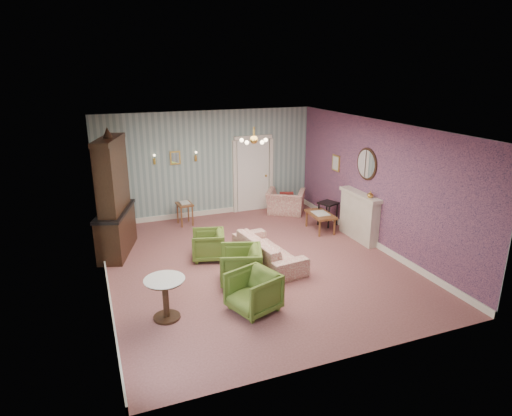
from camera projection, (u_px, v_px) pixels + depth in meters
name	position (u px, v px, depth m)	size (l,w,h in m)	color
floor	(254.00, 263.00, 9.49)	(7.00, 7.00, 0.00)	#915754
ceiling	(254.00, 127.00, 8.60)	(7.00, 7.00, 0.00)	white
wall_back	(208.00, 164.00, 12.15)	(6.00, 6.00, 0.00)	gray
wall_front	(348.00, 268.00, 5.94)	(6.00, 6.00, 0.00)	gray
wall_left	(99.00, 216.00, 8.01)	(7.00, 7.00, 0.00)	gray
wall_right	(377.00, 185.00, 10.08)	(7.00, 7.00, 0.00)	gray
wall_right_floral	(376.00, 185.00, 10.08)	(7.00, 7.00, 0.00)	#B85C72
door	(253.00, 174.00, 12.68)	(1.12, 0.12, 2.16)	white
olive_chair_a	(253.00, 290.00, 7.56)	(0.75, 0.70, 0.77)	#506924
olive_chair_b	(241.00, 264.00, 8.53)	(0.78, 0.73, 0.80)	#506924
olive_chair_c	(208.00, 244.00, 9.62)	(0.68, 0.64, 0.70)	#506924
sofa_chintz	(269.00, 246.00, 9.41)	(1.99, 0.58, 0.78)	#A34142
wingback_chair	(286.00, 198.00, 12.56)	(1.03, 0.67, 0.90)	#A34142
dresser	(113.00, 194.00, 9.64)	(0.57, 1.65, 2.75)	black
fireplace	(359.00, 216.00, 10.66)	(0.30, 1.40, 1.16)	beige
mantel_vase	(370.00, 194.00, 10.09)	(0.15, 0.15, 0.15)	gold
oval_mirror	(367.00, 164.00, 10.30)	(0.04, 0.76, 0.84)	white
framed_print	(336.00, 163.00, 11.58)	(0.04, 0.34, 0.42)	gold
coffee_table	(320.00, 222.00, 11.30)	(0.51, 0.91, 0.47)	brown
side_table_black	(328.00, 214.00, 11.64)	(0.42, 0.42, 0.64)	black
pedestal_table	(166.00, 299.00, 7.33)	(0.67, 0.67, 0.74)	black
nesting_table	(185.00, 213.00, 11.71)	(0.38, 0.49, 0.64)	brown
gilt_mirror_back	(175.00, 158.00, 11.73)	(0.28, 0.06, 0.36)	gold
sconce_left	(154.00, 160.00, 11.52)	(0.16, 0.12, 0.30)	gold
sconce_right	(196.00, 157.00, 11.90)	(0.16, 0.12, 0.30)	gold
chandelier	(254.00, 141.00, 8.68)	(0.56, 0.56, 0.36)	gold
burgundy_cushion	(286.00, 199.00, 12.40)	(0.38, 0.10, 0.38)	maroon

